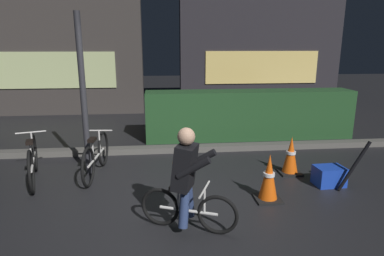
# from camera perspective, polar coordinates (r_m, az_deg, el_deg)

# --- Properties ---
(ground_plane) EXTENTS (40.00, 40.00, 0.00)m
(ground_plane) POSITION_cam_1_polar(r_m,az_deg,el_deg) (4.75, -1.72, -12.44)
(ground_plane) COLOR black
(sidewalk_curb) EXTENTS (12.00, 0.24, 0.12)m
(sidewalk_curb) POSITION_cam_1_polar(r_m,az_deg,el_deg) (6.77, -3.05, -3.66)
(sidewalk_curb) COLOR #56544F
(sidewalk_curb) RESTS_ON ground
(hedge_row) EXTENTS (4.80, 0.70, 1.12)m
(hedge_row) POSITION_cam_1_polar(r_m,az_deg,el_deg) (7.79, 9.92, 2.32)
(hedge_row) COLOR #214723
(hedge_row) RESTS_ON ground
(storefront_left) EXTENTS (5.48, 0.54, 4.80)m
(storefront_left) POSITION_cam_1_polar(r_m,az_deg,el_deg) (11.22, -23.33, 14.34)
(storefront_left) COLOR #383330
(storefront_left) RESTS_ON ground
(storefront_right) EXTENTS (5.62, 0.54, 4.95)m
(storefront_right) POSITION_cam_1_polar(r_m,az_deg,el_deg) (11.98, 11.93, 15.43)
(storefront_right) COLOR #262328
(storefront_right) RESTS_ON ground
(street_post) EXTENTS (0.10, 0.10, 2.64)m
(street_post) POSITION_cam_1_polar(r_m,az_deg,el_deg) (5.64, -18.35, 5.22)
(street_post) COLOR #2D2D33
(street_post) RESTS_ON ground
(parked_bike_left_mid) EXTENTS (0.56, 1.58, 0.75)m
(parked_bike_left_mid) POSITION_cam_1_polar(r_m,az_deg,el_deg) (5.84, -25.92, -5.10)
(parked_bike_left_mid) COLOR black
(parked_bike_left_mid) RESTS_ON ground
(parked_bike_center_left) EXTENTS (0.46, 1.56, 0.72)m
(parked_bike_center_left) POSITION_cam_1_polar(r_m,az_deg,el_deg) (5.73, -16.30, -4.73)
(parked_bike_center_left) COLOR black
(parked_bike_center_left) RESTS_ON ground
(traffic_cone_near) EXTENTS (0.36, 0.36, 0.67)m
(traffic_cone_near) POSITION_cam_1_polar(r_m,az_deg,el_deg) (4.76, 13.20, -8.49)
(traffic_cone_near) COLOR black
(traffic_cone_near) RESTS_ON ground
(traffic_cone_far) EXTENTS (0.36, 0.36, 0.65)m
(traffic_cone_far) POSITION_cam_1_polar(r_m,az_deg,el_deg) (5.81, 16.78, -4.64)
(traffic_cone_far) COLOR black
(traffic_cone_far) RESTS_ON ground
(blue_crate) EXTENTS (0.46, 0.35, 0.30)m
(blue_crate) POSITION_cam_1_polar(r_m,az_deg,el_deg) (5.60, 22.71, -7.68)
(blue_crate) COLOR #193DB7
(blue_crate) RESTS_ON ground
(cyclist) EXTENTS (1.12, 0.65, 1.25)m
(cyclist) POSITION_cam_1_polar(r_m,az_deg,el_deg) (3.83, -0.94, -8.84)
(cyclist) COLOR black
(cyclist) RESTS_ON ground
(closed_umbrella) EXTENTS (0.41, 0.12, 0.79)m
(closed_umbrella) POSITION_cam_1_polar(r_m,az_deg,el_deg) (5.43, 26.32, -5.99)
(closed_umbrella) COLOR black
(closed_umbrella) RESTS_ON ground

